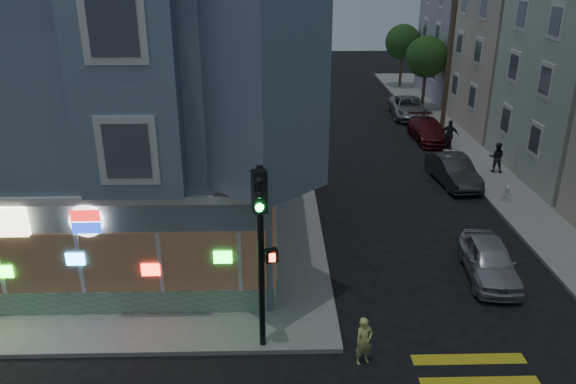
{
  "coord_description": "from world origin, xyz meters",
  "views": [
    {
      "loc": [
        1.08,
        -11.02,
        10.4
      ],
      "look_at": [
        1.54,
        6.96,
        2.97
      ],
      "focal_mm": 35.0,
      "sensor_mm": 36.0,
      "label": 1
    }
  ],
  "objects_px": {
    "street_tree_far": "(403,42)",
    "pedestrian_b": "(450,135)",
    "parked_car_d": "(408,107)",
    "street_tree_near": "(427,57)",
    "parked_car_c": "(428,130)",
    "parked_car_a": "(489,260)",
    "parked_car_b": "(453,170)",
    "utility_pole": "(449,58)",
    "pedestrian_a": "(497,157)",
    "traffic_signal": "(261,231)",
    "running_child": "(364,341)",
    "fire_hydrant": "(507,193)"
  },
  "relations": [
    {
      "from": "running_child",
      "to": "pedestrian_b",
      "type": "relative_size",
      "value": 0.82
    },
    {
      "from": "street_tree_near",
      "to": "parked_car_d",
      "type": "bearing_deg",
      "value": -128.29
    },
    {
      "from": "street_tree_near",
      "to": "parked_car_a",
      "type": "distance_m",
      "value": 24.43
    },
    {
      "from": "parked_car_c",
      "to": "parked_car_d",
      "type": "distance_m",
      "value": 5.77
    },
    {
      "from": "pedestrian_b",
      "to": "fire_hydrant",
      "type": "height_order",
      "value": "pedestrian_b"
    },
    {
      "from": "utility_pole",
      "to": "pedestrian_a",
      "type": "xyz_separation_m",
      "value": [
        0.64,
        -7.69,
        -3.86
      ]
    },
    {
      "from": "pedestrian_a",
      "to": "parked_car_b",
      "type": "distance_m",
      "value": 2.9
    },
    {
      "from": "parked_car_c",
      "to": "street_tree_near",
      "type": "bearing_deg",
      "value": 77.36
    },
    {
      "from": "traffic_signal",
      "to": "fire_hydrant",
      "type": "bearing_deg",
      "value": 25.11
    },
    {
      "from": "running_child",
      "to": "traffic_signal",
      "type": "bearing_deg",
      "value": 146.52
    },
    {
      "from": "fire_hydrant",
      "to": "parked_car_b",
      "type": "bearing_deg",
      "value": 123.55
    },
    {
      "from": "pedestrian_a",
      "to": "parked_car_c",
      "type": "xyz_separation_m",
      "value": [
        -1.98,
        6.02,
        -0.29
      ]
    },
    {
      "from": "parked_car_d",
      "to": "fire_hydrant",
      "type": "xyz_separation_m",
      "value": [
        1.05,
        -15.63,
        -0.15
      ]
    },
    {
      "from": "street_tree_near",
      "to": "parked_car_a",
      "type": "relative_size",
      "value": 1.35
    },
    {
      "from": "pedestrian_b",
      "to": "parked_car_a",
      "type": "distance_m",
      "value": 14.33
    },
    {
      "from": "parked_car_d",
      "to": "fire_hydrant",
      "type": "distance_m",
      "value": 15.67
    },
    {
      "from": "pedestrian_a",
      "to": "parked_car_c",
      "type": "bearing_deg",
      "value": -51.83
    },
    {
      "from": "traffic_signal",
      "to": "parked_car_b",
      "type": "bearing_deg",
      "value": 36.27
    },
    {
      "from": "parked_car_d",
      "to": "running_child",
      "type": "bearing_deg",
      "value": -101.87
    },
    {
      "from": "street_tree_near",
      "to": "parked_car_c",
      "type": "height_order",
      "value": "street_tree_near"
    },
    {
      "from": "street_tree_near",
      "to": "running_child",
      "type": "bearing_deg",
      "value": -107.04
    },
    {
      "from": "pedestrian_b",
      "to": "parked_car_a",
      "type": "bearing_deg",
      "value": 100.74
    },
    {
      "from": "parked_car_c",
      "to": "traffic_signal",
      "type": "distance_m",
      "value": 22.71
    },
    {
      "from": "traffic_signal",
      "to": "fire_hydrant",
      "type": "relative_size",
      "value": 7.34
    },
    {
      "from": "street_tree_far",
      "to": "pedestrian_b",
      "type": "relative_size",
      "value": 3.04
    },
    {
      "from": "pedestrian_a",
      "to": "parked_car_c",
      "type": "height_order",
      "value": "pedestrian_a"
    },
    {
      "from": "utility_pole",
      "to": "pedestrian_a",
      "type": "bearing_deg",
      "value": -85.23
    },
    {
      "from": "pedestrian_b",
      "to": "fire_hydrant",
      "type": "distance_m",
      "value": 7.68
    },
    {
      "from": "running_child",
      "to": "pedestrian_a",
      "type": "xyz_separation_m",
      "value": [
        9.14,
        14.7,
        0.22
      ]
    },
    {
      "from": "pedestrian_a",
      "to": "parked_car_a",
      "type": "bearing_deg",
      "value": 88.39
    },
    {
      "from": "traffic_signal",
      "to": "running_child",
      "type": "bearing_deg",
      "value": -29.12
    },
    {
      "from": "street_tree_far",
      "to": "pedestrian_b",
      "type": "xyz_separation_m",
      "value": [
        -0.9,
        -17.87,
        -2.91
      ]
    },
    {
      "from": "street_tree_near",
      "to": "parked_car_b",
      "type": "height_order",
      "value": "street_tree_near"
    },
    {
      "from": "pedestrian_b",
      "to": "parked_car_a",
      "type": "height_order",
      "value": "pedestrian_b"
    },
    {
      "from": "utility_pole",
      "to": "parked_car_a",
      "type": "distance_m",
      "value": 18.72
    },
    {
      "from": "parked_car_a",
      "to": "utility_pole",
      "type": "bearing_deg",
      "value": 85.46
    },
    {
      "from": "pedestrian_b",
      "to": "parked_car_c",
      "type": "relative_size",
      "value": 0.39
    },
    {
      "from": "parked_car_a",
      "to": "fire_hydrant",
      "type": "distance_m",
      "value": 7.14
    },
    {
      "from": "running_child",
      "to": "parked_car_c",
      "type": "height_order",
      "value": "running_child"
    },
    {
      "from": "pedestrian_b",
      "to": "parked_car_d",
      "type": "distance_m",
      "value": 8.0
    },
    {
      "from": "parked_car_a",
      "to": "fire_hydrant",
      "type": "relative_size",
      "value": 5.26
    },
    {
      "from": "utility_pole",
      "to": "running_child",
      "type": "height_order",
      "value": "utility_pole"
    },
    {
      "from": "street_tree_far",
      "to": "parked_car_b",
      "type": "height_order",
      "value": "street_tree_far"
    },
    {
      "from": "running_child",
      "to": "parked_car_c",
      "type": "distance_m",
      "value": 21.92
    },
    {
      "from": "street_tree_far",
      "to": "running_child",
      "type": "relative_size",
      "value": 3.7
    },
    {
      "from": "pedestrian_b",
      "to": "parked_car_d",
      "type": "bearing_deg",
      "value": -64.09
    },
    {
      "from": "street_tree_near",
      "to": "fire_hydrant",
      "type": "height_order",
      "value": "street_tree_near"
    },
    {
      "from": "traffic_signal",
      "to": "fire_hydrant",
      "type": "distance_m",
      "value": 15.46
    },
    {
      "from": "parked_car_b",
      "to": "fire_hydrant",
      "type": "height_order",
      "value": "parked_car_b"
    },
    {
      "from": "running_child",
      "to": "parked_car_a",
      "type": "bearing_deg",
      "value": 18.8
    }
  ]
}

